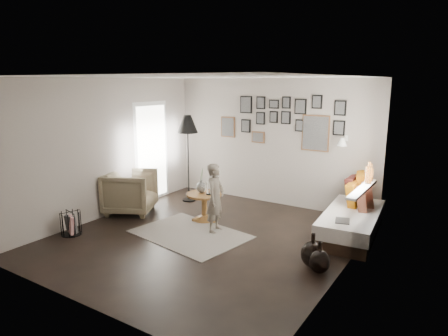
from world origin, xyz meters
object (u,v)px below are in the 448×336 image
Objects in this scene: floor_lamp at (188,127)px; child at (215,198)px; pedestal_table at (204,208)px; armchair at (131,192)px; vase at (201,185)px; demijohn_large at (312,254)px; magazine_basket at (71,223)px; demijohn_small at (319,261)px; daybed at (353,218)px.

floor_lamp is 1.55× the size of child.
armchair is (-1.48, -0.41, 0.18)m from pedestal_table.
child is (1.50, -1.20, -1.00)m from floor_lamp.
demijohn_large is at bearing -17.59° from vase.
child reaches higher than armchair.
pedestal_table is 1.64× the size of magazine_basket.
armchair is 1.98m from child.
vase reaches higher than demijohn_large.
vase is 2.62m from demijohn_large.
demijohn_large is at bearing -17.71° from pedestal_table.
pedestal_table is 1.55m from armchair.
demijohn_large reaches higher than demijohn_small.
pedestal_table is 0.72× the size of armchair.
daybed is 3.76m from floor_lamp.
pedestal_table is 1.40× the size of vase.
demijohn_small is at bearing -39.84° from demijohn_large.
floor_lamp is 4.17m from demijohn_small.
demijohn_large is at bearing -122.44° from armchair.
floor_lamp reaches higher than daybed.
pedestal_table is at bearing -14.04° from vase.
vase is 1.55m from floor_lamp.
floor_lamp reaches higher than child.
floor_lamp is 3.77× the size of demijohn_large.
floor_lamp is (-1.01, 0.84, 1.36)m from pedestal_table.
pedestal_table is at bearing 162.29° from demijohn_large.
demijohn_large is at bearing -25.26° from floor_lamp.
armchair is (-4.00, -1.17, 0.12)m from daybed.
pedestal_table is 2.67m from demijohn_small.
vase reaches higher than demijohn_small.
pedestal_table is 0.35× the size of floor_lamp.
magazine_basket is 0.81× the size of demijohn_large.
pedestal_table reaches higher than magazine_basket.
demijohn_small is (2.52, -0.88, -0.07)m from pedestal_table.
demijohn_large is (3.86, -0.35, -0.23)m from armchair.
vase is at bearing 160.93° from demijohn_small.
floor_lamp is at bearing 42.18° from child.
magazine_basket is (-4.00, -2.56, -0.10)m from daybed.
pedestal_table is at bearing 44.39° from child.
child is at bearing -33.89° from vase.
child is at bearing -155.74° from daybed.
daybed is 1.08× the size of floor_lamp.
demijohn_large is 0.41× the size of child.
magazine_basket is at bearing 152.87° from armchair.
vase is 2.73m from daybed.
pedestal_table is 1.47× the size of demijohn_small.
demijohn_large is at bearing 140.16° from demijohn_small.
magazine_basket is (0.00, -1.39, -0.22)m from armchair.
pedestal_table is at bearing 50.50° from magazine_basket.
demijohn_large is at bearing 15.06° from magazine_basket.
pedestal_table is 1.34× the size of demijohn_large.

